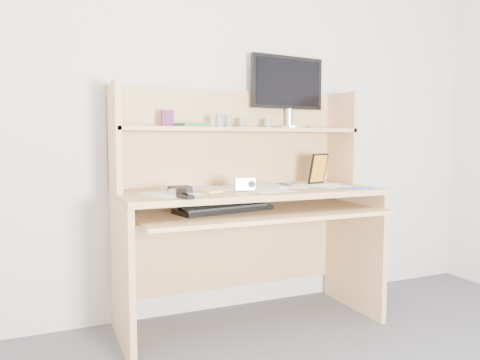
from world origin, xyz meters
name	(u,v)px	position (x,y,z in m)	size (l,w,h in m)	color
back_wall	(228,100)	(0.00, 1.80, 1.25)	(3.60, 0.04, 2.50)	beige
desk	(244,198)	(0.00, 1.56, 0.69)	(1.40, 0.70, 1.30)	tan
paper_clutter	(250,189)	(0.00, 1.48, 0.75)	(1.32, 0.54, 0.01)	white
keyboard	(224,208)	(-0.18, 1.41, 0.67)	(0.53, 0.28, 0.03)	black
tv_remote	(285,187)	(0.16, 1.40, 0.76)	(0.05, 0.18, 0.02)	#9C9C97
flip_phone	(179,191)	(-0.42, 1.37, 0.77)	(0.05, 0.10, 0.03)	silver
stapler	(185,193)	(-0.44, 1.23, 0.78)	(0.04, 0.13, 0.04)	black
wallet	(180,189)	(-0.39, 1.47, 0.77)	(0.10, 0.09, 0.03)	black
sticky_note_pad	(211,191)	(-0.24, 1.42, 0.76)	(0.08, 0.08, 0.01)	yellow
digital_camera	(245,184)	(-0.07, 1.40, 0.79)	(0.10, 0.04, 0.06)	#B6B6B8
game_case	(318,169)	(0.47, 1.55, 0.85)	(0.13, 0.01, 0.18)	black
blue_pen	(359,188)	(0.51, 1.22, 0.76)	(0.01, 0.01, 0.14)	#183CB4
card_box	(167,119)	(-0.40, 1.67, 1.13)	(0.07, 0.02, 0.09)	#AA161B
shelf_book	(189,125)	(-0.29, 1.64, 1.09)	(0.15, 0.20, 0.02)	#2D7149
chip_stack_a	(242,123)	(0.04, 1.68, 1.11)	(0.04, 0.04, 0.06)	black
chip_stack_b	(219,121)	(-0.14, 1.59, 1.11)	(0.04, 0.04, 0.07)	white
chip_stack_c	(268,123)	(0.20, 1.67, 1.11)	(0.05, 0.05, 0.06)	black
chip_stack_d	(228,121)	(-0.07, 1.63, 1.12)	(0.04, 0.04, 0.07)	silver
monitor	(288,90)	(0.37, 1.74, 1.31)	(0.51, 0.25, 0.44)	#ACACB1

